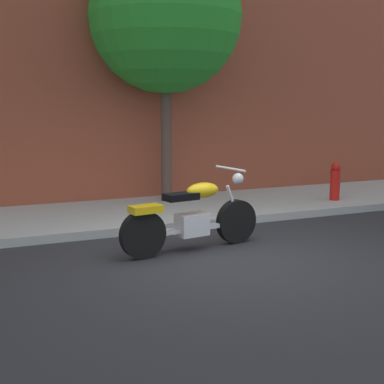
# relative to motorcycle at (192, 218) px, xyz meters

# --- Properties ---
(ground_plane) EXTENTS (60.00, 60.00, 0.00)m
(ground_plane) POSITION_rel_motorcycle_xyz_m (0.27, -0.58, -0.47)
(ground_plane) COLOR #28282D
(sidewalk) EXTENTS (24.46, 2.62, 0.14)m
(sidewalk) POSITION_rel_motorcycle_xyz_m (0.27, 2.49, -0.40)
(sidewalk) COLOR #AAAAAA
(sidewalk) RESTS_ON ground
(building_facade) EXTENTS (24.46, 0.50, 8.11)m
(building_facade) POSITION_rel_motorcycle_xyz_m (0.27, 4.05, 3.59)
(building_facade) COLOR brown
(building_facade) RESTS_ON ground
(motorcycle) EXTENTS (2.24, 0.72, 1.16)m
(motorcycle) POSITION_rel_motorcycle_xyz_m (0.00, 0.00, 0.00)
(motorcycle) COLOR black
(motorcycle) RESTS_ON ground
(street_tree) EXTENTS (2.95, 2.95, 5.21)m
(street_tree) POSITION_rel_motorcycle_xyz_m (0.84, 3.19, 3.26)
(street_tree) COLOR #4D3932
(street_tree) RESTS_ON ground
(fire_hydrant) EXTENTS (0.20, 0.20, 0.91)m
(fire_hydrant) POSITION_rel_motorcycle_xyz_m (4.00, 1.90, -0.01)
(fire_hydrant) COLOR red
(fire_hydrant) RESTS_ON ground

